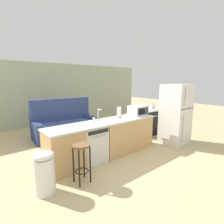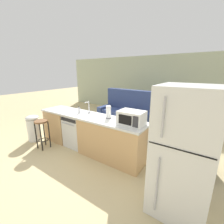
% 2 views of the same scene
% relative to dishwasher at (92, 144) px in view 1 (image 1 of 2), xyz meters
% --- Properties ---
extents(ground_plane, '(24.00, 24.00, 0.00)m').
position_rel_dishwasher_xyz_m(ground_plane, '(0.25, 0.00, -0.42)').
color(ground_plane, tan).
extents(wall_back, '(10.00, 0.06, 2.60)m').
position_rel_dishwasher_xyz_m(wall_back, '(0.55, 4.20, 0.88)').
color(wall_back, '#A8B293').
rests_on(wall_back, ground_plane).
extents(kitchen_counter, '(2.94, 0.66, 0.90)m').
position_rel_dishwasher_xyz_m(kitchen_counter, '(0.49, 0.00, -0.00)').
color(kitchen_counter, tan).
rests_on(kitchen_counter, ground_plane).
extents(dishwasher, '(0.58, 0.61, 0.84)m').
position_rel_dishwasher_xyz_m(dishwasher, '(0.00, 0.00, 0.00)').
color(dishwasher, silver).
rests_on(dishwasher, ground_plane).
extents(stove_range, '(0.76, 0.68, 0.90)m').
position_rel_dishwasher_xyz_m(stove_range, '(2.60, 0.55, 0.03)').
color(stove_range, black).
rests_on(stove_range, ground_plane).
extents(refrigerator, '(0.72, 0.73, 1.77)m').
position_rel_dishwasher_xyz_m(refrigerator, '(2.60, -0.55, 0.46)').
color(refrigerator, silver).
rests_on(refrigerator, ground_plane).
extents(microwave, '(0.50, 0.37, 0.28)m').
position_rel_dishwasher_xyz_m(microwave, '(1.56, -0.00, 0.62)').
color(microwave, white).
rests_on(microwave, kitchen_counter).
extents(sink_faucet, '(0.07, 0.18, 0.30)m').
position_rel_dishwasher_xyz_m(sink_faucet, '(0.30, 0.13, 0.61)').
color(sink_faucet, silver).
rests_on(sink_faucet, kitchen_counter).
extents(paper_towel_roll, '(0.14, 0.14, 0.28)m').
position_rel_dishwasher_xyz_m(paper_towel_roll, '(0.93, 0.09, 0.62)').
color(paper_towel_roll, '#4C4C51').
rests_on(paper_towel_roll, kitchen_counter).
extents(soap_bottle, '(0.06, 0.06, 0.18)m').
position_rel_dishwasher_xyz_m(soap_bottle, '(0.08, 0.01, 0.55)').
color(soap_bottle, silver).
rests_on(soap_bottle, kitchen_counter).
extents(kettle, '(0.21, 0.17, 0.19)m').
position_rel_dishwasher_xyz_m(kettle, '(2.77, 0.42, 0.56)').
color(kettle, '#B2B2B7').
rests_on(kettle, stove_range).
extents(bar_stool, '(0.32, 0.32, 0.74)m').
position_rel_dishwasher_xyz_m(bar_stool, '(-0.62, -0.62, 0.11)').
color(bar_stool, brown).
rests_on(bar_stool, ground_plane).
extents(trash_bin, '(0.35, 0.35, 0.74)m').
position_rel_dishwasher_xyz_m(trash_bin, '(-1.26, -0.51, -0.04)').
color(trash_bin, white).
rests_on(trash_bin, ground_plane).
extents(couch, '(2.05, 1.02, 1.27)m').
position_rel_dishwasher_xyz_m(couch, '(0.28, 2.16, -0.03)').
color(couch, navy).
rests_on(couch, ground_plane).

